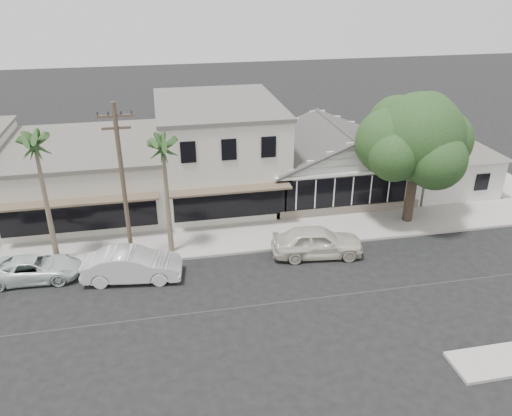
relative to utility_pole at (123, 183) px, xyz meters
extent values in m
plane|color=black|center=(9.00, -5.20, -4.79)|extent=(140.00, 140.00, 0.00)
cube|color=#9E9991|center=(1.00, 1.55, -4.71)|extent=(90.00, 3.50, 0.15)
cube|color=silver|center=(14.00, 7.30, -3.29)|extent=(10.00, 8.00, 3.00)
cube|color=black|center=(14.00, 3.24, -3.04)|extent=(8.80, 0.10, 2.00)
cube|color=#60564C|center=(14.00, 3.25, -4.44)|extent=(9.60, 0.18, 0.70)
cube|color=silver|center=(22.20, 6.30, -3.29)|extent=(6.00, 6.00, 3.00)
cube|color=beige|center=(6.00, 8.30, -1.54)|extent=(8.00, 10.00, 6.50)
cube|color=beige|center=(-3.00, 8.30, -2.69)|extent=(10.00, 10.00, 4.20)
cylinder|color=brown|center=(0.00, 0.00, -0.29)|extent=(0.24, 0.24, 9.00)
cube|color=brown|center=(0.00, 0.00, 3.51)|extent=(1.80, 0.12, 0.12)
cube|color=brown|center=(0.00, 0.00, 2.91)|extent=(1.40, 0.12, 0.12)
imported|color=beige|center=(10.25, -1.21, -3.92)|extent=(5.32, 2.64, 1.74)
imported|color=silver|center=(0.07, -1.65, -3.95)|extent=(5.26, 2.37, 1.67)
imported|color=silver|center=(-4.93, -0.62, -4.15)|extent=(4.69, 2.30, 1.28)
cylinder|color=#403126|center=(17.22, 1.60, -3.14)|extent=(0.62, 0.62, 3.30)
sphere|color=#183415|center=(17.22, 1.60, 0.88)|extent=(5.36, 5.36, 5.36)
sphere|color=#183415|center=(19.07, 2.22, 0.37)|extent=(3.92, 3.92, 3.92)
sphere|color=#183415|center=(15.57, 2.01, 0.57)|extent=(4.12, 4.12, 4.12)
sphere|color=#183415|center=(17.63, 0.06, -0.05)|extent=(3.50, 3.50, 3.50)
sphere|color=#183415|center=(16.60, 3.25, 1.19)|extent=(3.71, 3.71, 3.71)
sphere|color=#183415|center=(18.46, 3.05, 1.60)|extent=(3.30, 3.30, 3.30)
sphere|color=#183415|center=(15.36, 0.78, 0.16)|extent=(3.09, 3.09, 3.09)
cone|color=#726651|center=(2.16, 0.63, -1.70)|extent=(0.32, 0.32, 6.18)
cone|color=#726651|center=(-4.07, 0.80, -1.45)|extent=(0.32, 0.32, 6.69)
camera|label=1|loc=(2.04, -24.55, 9.89)|focal=35.00mm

